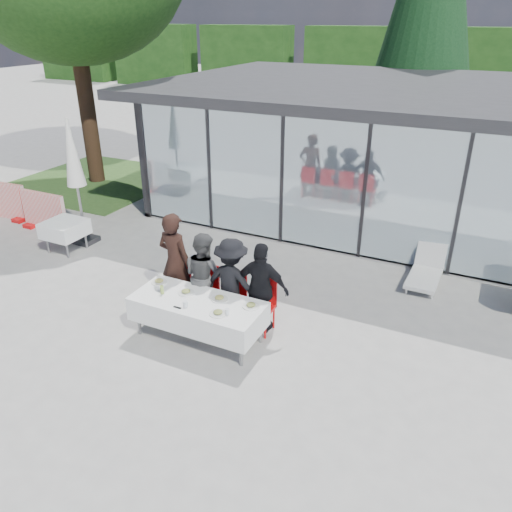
# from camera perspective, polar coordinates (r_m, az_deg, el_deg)

# --- Properties ---
(ground) EXTENTS (90.00, 90.00, 0.00)m
(ground) POSITION_cam_1_polar(r_m,az_deg,el_deg) (8.75, -2.20, -9.39)
(ground) COLOR #9C9994
(ground) RESTS_ON ground
(pavilion) EXTENTS (14.80, 8.80, 3.44)m
(pavilion) POSITION_cam_1_polar(r_m,az_deg,el_deg) (14.79, 20.47, 13.00)
(pavilion) COLOR gray
(pavilion) RESTS_ON ground
(treeline) EXTENTS (62.50, 2.00, 4.40)m
(treeline) POSITION_cam_1_polar(r_m,az_deg,el_deg) (34.81, 18.01, 20.03)
(treeline) COLOR #173912
(treeline) RESTS_ON ground
(dining_table) EXTENTS (2.26, 0.96, 0.75)m
(dining_table) POSITION_cam_1_polar(r_m,az_deg,el_deg) (8.52, -6.66, -6.29)
(dining_table) COLOR white
(dining_table) RESTS_ON ground
(diner_a) EXTENTS (0.76, 0.76, 1.91)m
(diner_a) POSITION_cam_1_polar(r_m,az_deg,el_deg) (9.27, -9.21, -0.67)
(diner_a) COLOR black
(diner_a) RESTS_ON ground
(diner_chair_a) EXTENTS (0.44, 0.44, 0.97)m
(diner_chair_a) POSITION_cam_1_polar(r_m,az_deg,el_deg) (9.49, -8.89, -2.81)
(diner_chair_a) COLOR red
(diner_chair_a) RESTS_ON ground
(diner_b) EXTENTS (1.02, 1.02, 1.64)m
(diner_b) POSITION_cam_1_polar(r_m,az_deg,el_deg) (9.03, -5.96, -2.20)
(diner_b) COLOR #4E4E4E
(diner_b) RESTS_ON ground
(diner_chair_b) EXTENTS (0.44, 0.44, 0.97)m
(diner_chair_b) POSITION_cam_1_polar(r_m,az_deg,el_deg) (9.19, -5.75, -3.63)
(diner_chair_b) COLOR red
(diner_chair_b) RESTS_ON ground
(diner_c) EXTENTS (1.07, 1.07, 1.63)m
(diner_c) POSITION_cam_1_polar(r_m,az_deg,el_deg) (8.77, -2.80, -2.99)
(diner_c) COLOR black
(diner_c) RESTS_ON ground
(diner_chair_c) EXTENTS (0.44, 0.44, 0.97)m
(diner_chair_c) POSITION_cam_1_polar(r_m,az_deg,el_deg) (8.94, -2.63, -4.43)
(diner_chair_c) COLOR red
(diner_chair_c) RESTS_ON ground
(diner_d) EXTENTS (1.03, 1.03, 1.66)m
(diner_d) POSITION_cam_1_polar(r_m,az_deg,el_deg) (8.53, 0.64, -3.72)
(diner_d) COLOR black
(diner_d) RESTS_ON ground
(diner_chair_d) EXTENTS (0.44, 0.44, 0.97)m
(diner_chair_d) POSITION_cam_1_polar(r_m,az_deg,el_deg) (8.72, 0.75, -5.27)
(diner_chair_d) COLOR red
(diner_chair_d) RESTS_ON ground
(plate_a) EXTENTS (0.28, 0.28, 0.07)m
(plate_a) POSITION_cam_1_polar(r_m,az_deg,el_deg) (9.04, -11.01, -2.86)
(plate_a) COLOR silver
(plate_a) RESTS_ON dining_table
(plate_b) EXTENTS (0.28, 0.28, 0.07)m
(plate_b) POSITION_cam_1_polar(r_m,az_deg,el_deg) (8.63, -8.01, -4.08)
(plate_b) COLOR silver
(plate_b) RESTS_ON dining_table
(plate_c) EXTENTS (0.28, 0.28, 0.07)m
(plate_c) POSITION_cam_1_polar(r_m,az_deg,el_deg) (8.39, -4.20, -4.83)
(plate_c) COLOR silver
(plate_c) RESTS_ON dining_table
(plate_d) EXTENTS (0.28, 0.28, 0.07)m
(plate_d) POSITION_cam_1_polar(r_m,az_deg,el_deg) (8.17, -0.58, -5.67)
(plate_d) COLOR silver
(plate_d) RESTS_ON dining_table
(plate_extra) EXTENTS (0.28, 0.28, 0.07)m
(plate_extra) POSITION_cam_1_polar(r_m,az_deg,el_deg) (8.00, -4.36, -6.49)
(plate_extra) COLOR silver
(plate_extra) RESTS_ON dining_table
(juice_bottle) EXTENTS (0.06, 0.06, 0.15)m
(juice_bottle) POSITION_cam_1_polar(r_m,az_deg,el_deg) (8.65, -10.69, -3.82)
(juice_bottle) COLOR #90AF49
(juice_bottle) RESTS_ON dining_table
(drinking_glasses) EXTENTS (0.79, 0.16, 0.10)m
(drinking_glasses) POSITION_cam_1_polar(r_m,az_deg,el_deg) (8.09, -5.73, -5.92)
(drinking_glasses) COLOR silver
(drinking_glasses) RESTS_ON dining_table
(folded_eyeglasses) EXTENTS (0.14, 0.03, 0.01)m
(folded_eyeglasses) POSITION_cam_1_polar(r_m,az_deg,el_deg) (8.24, -8.99, -5.83)
(folded_eyeglasses) COLOR black
(folded_eyeglasses) RESTS_ON dining_table
(spare_table_left) EXTENTS (0.86, 0.86, 0.74)m
(spare_table_left) POSITION_cam_1_polar(r_m,az_deg,el_deg) (12.44, -21.03, 2.91)
(spare_table_left) COLOR white
(spare_table_left) RESTS_ON ground
(market_umbrella) EXTENTS (0.50, 0.50, 3.00)m
(market_umbrella) POSITION_cam_1_polar(r_m,az_deg,el_deg) (12.32, -20.15, 10.06)
(market_umbrella) COLOR black
(market_umbrella) RESTS_ON ground
(lounger) EXTENTS (0.63, 1.34, 0.72)m
(lounger) POSITION_cam_1_polar(r_m,az_deg,el_deg) (10.97, 18.90, -1.51)
(lounger) COLOR silver
(lounger) RESTS_ON ground
(grass_patch) EXTENTS (5.00, 5.00, 0.02)m
(grass_patch) POSITION_cam_1_polar(r_m,az_deg,el_deg) (17.83, -17.66, 8.25)
(grass_patch) COLOR #385926
(grass_patch) RESTS_ON ground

